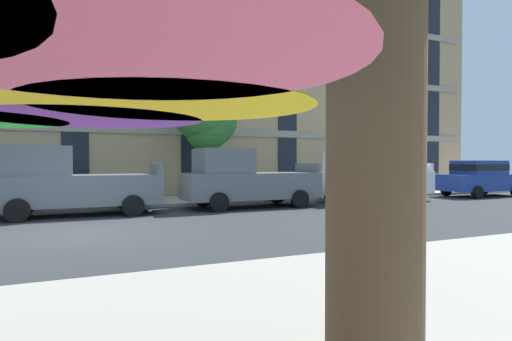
{
  "coord_description": "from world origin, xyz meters",
  "views": [
    {
      "loc": [
        -0.02,
        -10.65,
        1.71
      ],
      "look_at": [
        6.05,
        3.2,
        1.4
      ],
      "focal_mm": 29.04,
      "sensor_mm": 36.0,
      "label": 1
    }
  ],
  "objects_px": {
    "street_tree_middle": "(206,120)",
    "pickup_gray_downstreet": "(245,180)",
    "sedan_blue": "(480,177)",
    "pickup_gray_midblock": "(70,184)",
    "pickup_white": "(370,178)"
  },
  "relations": [
    {
      "from": "pickup_gray_midblock",
      "to": "sedan_blue",
      "type": "distance_m",
      "value": 18.65
    },
    {
      "from": "pickup_gray_midblock",
      "to": "pickup_gray_downstreet",
      "type": "relative_size",
      "value": 1.0
    },
    {
      "from": "pickup_gray_downstreet",
      "to": "street_tree_middle",
      "type": "distance_m",
      "value": 4.12
    },
    {
      "from": "pickup_gray_midblock",
      "to": "pickup_gray_downstreet",
      "type": "bearing_deg",
      "value": 0.0
    },
    {
      "from": "pickup_white",
      "to": "street_tree_middle",
      "type": "relative_size",
      "value": 1.01
    },
    {
      "from": "sedan_blue",
      "to": "street_tree_middle",
      "type": "distance_m",
      "value": 13.82
    },
    {
      "from": "pickup_gray_midblock",
      "to": "pickup_white",
      "type": "relative_size",
      "value": 1.0
    },
    {
      "from": "pickup_gray_midblock",
      "to": "sedan_blue",
      "type": "relative_size",
      "value": 1.16
    },
    {
      "from": "street_tree_middle",
      "to": "pickup_gray_downstreet",
      "type": "bearing_deg",
      "value": -80.47
    },
    {
      "from": "pickup_white",
      "to": "pickup_gray_downstreet",
      "type": "bearing_deg",
      "value": 180.0
    },
    {
      "from": "pickup_gray_midblock",
      "to": "pickup_white",
      "type": "xyz_separation_m",
      "value": [
        11.81,
        0.0,
        0.0
      ]
    },
    {
      "from": "pickup_white",
      "to": "street_tree_middle",
      "type": "xyz_separation_m",
      "value": [
        -6.35,
        3.21,
        2.53
      ]
    },
    {
      "from": "pickup_gray_downstreet",
      "to": "pickup_white",
      "type": "xyz_separation_m",
      "value": [
        5.81,
        0.0,
        0.0
      ]
    },
    {
      "from": "pickup_white",
      "to": "street_tree_middle",
      "type": "distance_m",
      "value": 7.55
    },
    {
      "from": "sedan_blue",
      "to": "street_tree_middle",
      "type": "xyz_separation_m",
      "value": [
        -13.19,
        3.21,
        2.61
      ]
    }
  ]
}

